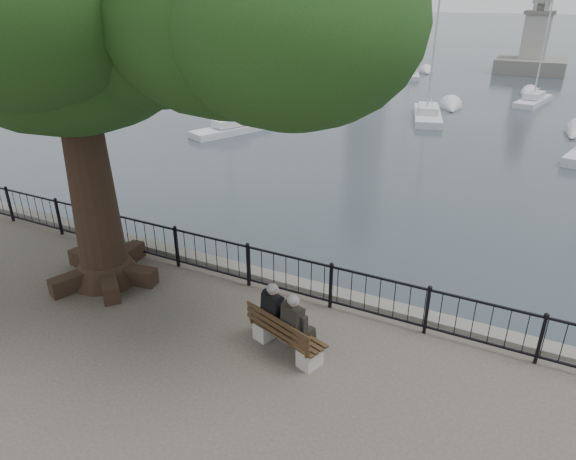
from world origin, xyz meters
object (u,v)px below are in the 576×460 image
Objects in this scene: lion_monument at (534,48)px; bench at (285,338)px; person_right at (298,327)px; person_left at (278,315)px.

bench is at bearing -91.37° from lion_monument.
bench is at bearing -176.46° from person_right.
person_right is (0.25, 0.02, 0.32)m from bench.
lion_monument is at bearing 88.34° from person_left.
lion_monument is (1.17, 49.17, 0.97)m from bench.
bench is at bearing -35.96° from person_left.
person_left is 49.02m from lion_monument.
person_left is at bearing -91.66° from lion_monument.
person_left is 0.15× the size of lion_monument.
lion_monument reaches higher than person_left.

